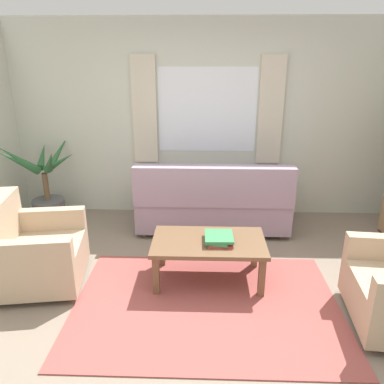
% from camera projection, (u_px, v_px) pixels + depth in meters
% --- Properties ---
extents(ground_plane, '(6.24, 6.24, 0.00)m').
position_uv_depth(ground_plane, '(206.00, 305.00, 3.40)').
color(ground_plane, gray).
extents(wall_back, '(5.32, 0.12, 2.60)m').
position_uv_depth(wall_back, '(207.00, 121.00, 5.08)').
color(wall_back, beige).
rests_on(wall_back, ground_plane).
extents(window_with_curtains, '(1.98, 0.07, 1.40)m').
position_uv_depth(window_with_curtains, '(207.00, 110.00, 4.95)').
color(window_with_curtains, white).
extents(area_rug, '(2.39, 1.66, 0.01)m').
position_uv_depth(area_rug, '(206.00, 305.00, 3.40)').
color(area_rug, '#9E4C47').
rests_on(area_rug, ground_plane).
extents(couch, '(1.90, 0.82, 0.92)m').
position_uv_depth(couch, '(213.00, 203.00, 4.77)').
color(couch, '#998499').
rests_on(couch, ground_plane).
extents(armchair_left, '(0.94, 0.95, 0.88)m').
position_uv_depth(armchair_left, '(32.00, 251.00, 3.62)').
color(armchair_left, tan).
rests_on(armchair_left, ground_plane).
extents(coffee_table, '(1.10, 0.64, 0.44)m').
position_uv_depth(coffee_table, '(209.00, 246.00, 3.66)').
color(coffee_table, brown).
rests_on(coffee_table, ground_plane).
extents(book_stack_on_table, '(0.28, 0.34, 0.07)m').
position_uv_depth(book_stack_on_table, '(219.00, 238.00, 3.61)').
color(book_stack_on_table, '#B23833').
rests_on(book_stack_on_table, coffee_table).
extents(potted_plant, '(0.99, 1.11, 1.17)m').
position_uv_depth(potted_plant, '(46.00, 191.00, 4.96)').
color(potted_plant, '#56565B').
rests_on(potted_plant, ground_plane).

